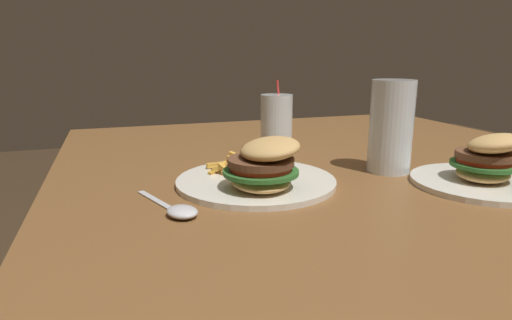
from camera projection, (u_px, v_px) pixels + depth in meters
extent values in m
cube|color=brown|center=(364.00, 180.00, 0.85)|extent=(1.42, 1.19, 0.03)
cylinder|color=brown|center=(105.00, 248.00, 1.37)|extent=(0.07, 0.07, 0.69)
cylinder|color=brown|center=(386.00, 211.00, 1.69)|extent=(0.07, 0.07, 0.69)
cylinder|color=silver|center=(256.00, 181.00, 0.77)|extent=(0.29, 0.29, 0.01)
ellipsoid|color=tan|center=(261.00, 181.00, 0.71)|extent=(0.13, 0.12, 0.02)
cylinder|color=#2D6628|center=(261.00, 172.00, 0.71)|extent=(0.14, 0.14, 0.01)
cylinder|color=red|center=(261.00, 167.00, 0.71)|extent=(0.12, 0.12, 0.01)
cylinder|color=brown|center=(261.00, 162.00, 0.71)|extent=(0.13, 0.13, 0.01)
ellipsoid|color=tan|center=(270.00, 148.00, 0.70)|extent=(0.13, 0.12, 0.05)
cube|color=gold|center=(232.00, 165.00, 0.80)|extent=(0.03, 0.07, 0.03)
cube|color=gold|center=(223.00, 165.00, 0.82)|extent=(0.05, 0.07, 0.03)
cube|color=gold|center=(232.00, 174.00, 0.77)|extent=(0.07, 0.04, 0.03)
cube|color=gold|center=(246.00, 165.00, 0.82)|extent=(0.04, 0.09, 0.02)
cube|color=gold|center=(237.00, 169.00, 0.79)|extent=(0.08, 0.02, 0.03)
cube|color=gold|center=(252.00, 168.00, 0.79)|extent=(0.05, 0.06, 0.01)
cube|color=gold|center=(249.00, 163.00, 0.84)|extent=(0.05, 0.05, 0.02)
cube|color=gold|center=(269.00, 163.00, 0.83)|extent=(0.04, 0.08, 0.01)
cube|color=gold|center=(245.00, 163.00, 0.79)|extent=(0.08, 0.01, 0.02)
cube|color=gold|center=(237.00, 163.00, 0.79)|extent=(0.07, 0.01, 0.01)
cube|color=gold|center=(266.00, 172.00, 0.79)|extent=(0.06, 0.02, 0.01)
cube|color=gold|center=(247.00, 165.00, 0.80)|extent=(0.05, 0.07, 0.03)
cube|color=gold|center=(249.00, 160.00, 0.83)|extent=(0.02, 0.07, 0.02)
cube|color=gold|center=(239.00, 160.00, 0.82)|extent=(0.07, 0.04, 0.03)
cube|color=gold|center=(243.00, 159.00, 0.87)|extent=(0.06, 0.05, 0.03)
cube|color=gold|center=(223.00, 165.00, 0.85)|extent=(0.02, 0.07, 0.01)
cube|color=gold|center=(241.00, 162.00, 0.84)|extent=(0.05, 0.03, 0.01)
cube|color=gold|center=(269.00, 173.00, 0.78)|extent=(0.01, 0.07, 0.02)
cube|color=gold|center=(258.00, 174.00, 0.78)|extent=(0.06, 0.05, 0.02)
cube|color=gold|center=(265.00, 167.00, 0.81)|extent=(0.09, 0.04, 0.02)
cube|color=gold|center=(260.00, 161.00, 0.87)|extent=(0.09, 0.03, 0.01)
cylinder|color=silver|center=(391.00, 127.00, 0.83)|extent=(0.08, 0.08, 0.18)
cylinder|color=#B26B19|center=(391.00, 132.00, 0.84)|extent=(0.07, 0.07, 0.16)
cylinder|color=silver|center=(276.00, 123.00, 1.02)|extent=(0.08, 0.08, 0.14)
cylinder|color=orange|center=(276.00, 131.00, 1.02)|extent=(0.07, 0.07, 0.10)
cylinder|color=red|center=(280.00, 115.00, 1.03)|extent=(0.02, 0.02, 0.17)
ellipsoid|color=silver|center=(182.00, 212.00, 0.62)|extent=(0.06, 0.06, 0.01)
cube|color=silver|center=(157.00, 201.00, 0.68)|extent=(0.12, 0.05, 0.00)
cylinder|color=silver|center=(481.00, 183.00, 0.76)|extent=(0.24, 0.24, 0.01)
ellipsoid|color=tan|center=(483.00, 173.00, 0.76)|extent=(0.13, 0.14, 0.02)
cylinder|color=#2D6628|center=(484.00, 164.00, 0.75)|extent=(0.16, 0.16, 0.01)
cylinder|color=red|center=(484.00, 160.00, 0.75)|extent=(0.13, 0.13, 0.01)
cylinder|color=brown|center=(485.00, 155.00, 0.75)|extent=(0.14, 0.14, 0.01)
ellipsoid|color=tan|center=(495.00, 143.00, 0.74)|extent=(0.14, 0.14, 0.05)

